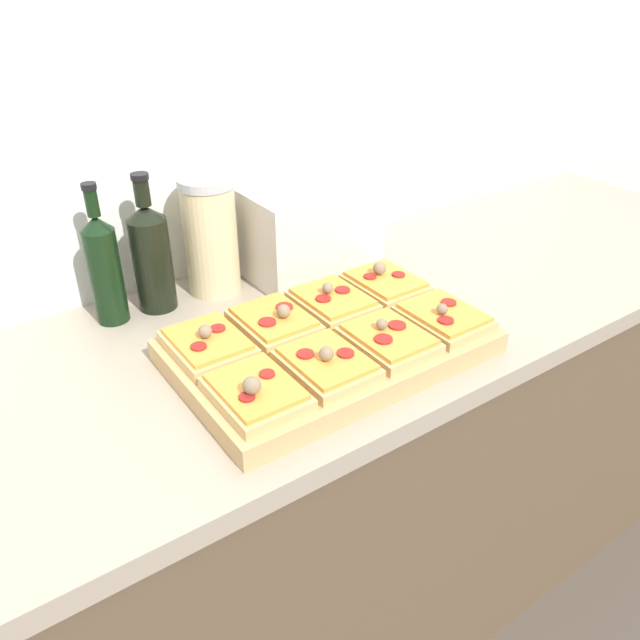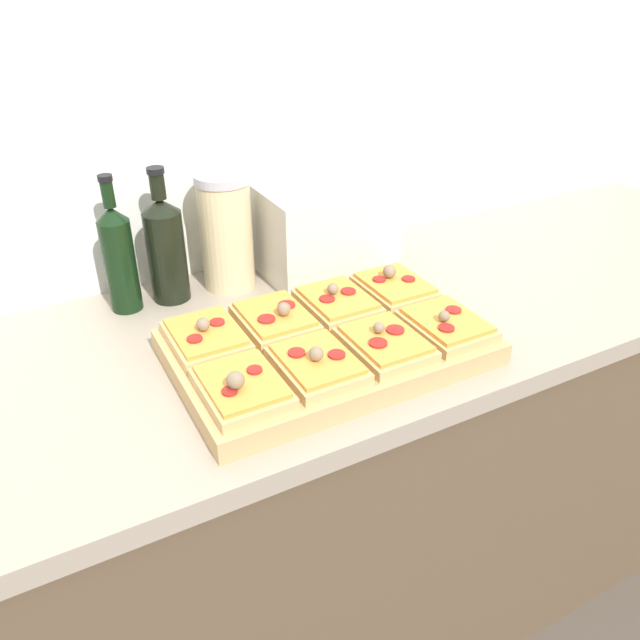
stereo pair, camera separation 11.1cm
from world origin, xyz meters
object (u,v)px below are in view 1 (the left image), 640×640
cutting_board (330,346)px  toaster_oven (308,229)px  grain_jar_tall (211,236)px  olive_oil_bottle (104,267)px  wine_bottle (151,255)px

cutting_board → toaster_oven: size_ratio=1.78×
grain_jar_tall → toaster_oven: 0.22m
olive_oil_bottle → toaster_oven: 0.44m
olive_oil_bottle → cutting_board: bearing=-51.8°
grain_jar_tall → cutting_board: bearing=-81.5°
wine_bottle → toaster_oven: bearing=-5.7°
wine_bottle → olive_oil_bottle: bearing=180.0°
cutting_board → grain_jar_tall: bearing=98.5°
cutting_board → toaster_oven: toaster_oven is taller
cutting_board → toaster_oven: (0.16, 0.31, 0.08)m
cutting_board → olive_oil_bottle: 0.45m
olive_oil_bottle → wine_bottle: same height
wine_bottle → cutting_board: bearing=-62.5°
cutting_board → wine_bottle: wine_bottle is taller
grain_jar_tall → toaster_oven: bearing=-9.1°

